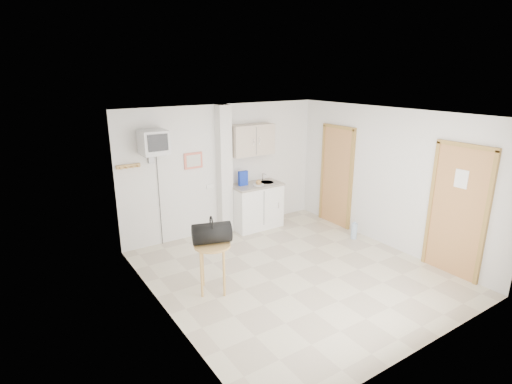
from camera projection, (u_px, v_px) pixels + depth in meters
ground at (294, 272)px, 6.38m from camera, size 4.50×4.50×0.00m
room_envelope at (305, 176)px, 6.14m from camera, size 4.24×4.54×2.55m
kitchenette at (255, 189)px, 8.05m from camera, size 1.03×0.58×2.10m
crt_television at (154, 143)px, 6.68m from camera, size 0.44×0.45×2.15m
round_table at (212, 252)px, 5.69m from camera, size 0.53×0.53×0.74m
duffel_bag at (212, 233)px, 5.65m from camera, size 0.61×0.45×0.40m
water_bottle at (354, 231)px, 7.64m from camera, size 0.12×0.12×0.35m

